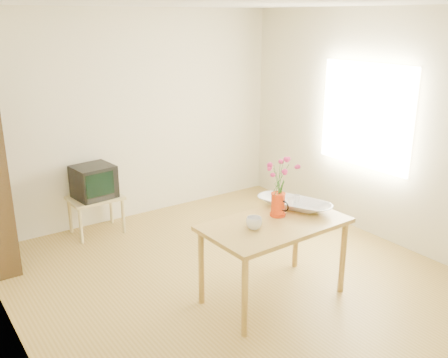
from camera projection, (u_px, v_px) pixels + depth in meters
room at (245, 155)px, 4.49m from camera, size 4.50×4.50×4.50m
table at (275, 232)px, 4.45m from camera, size 1.32×0.78×0.75m
tv_stand at (95, 203)px, 5.91m from camera, size 0.60×0.45×0.46m
pitcher at (278, 205)px, 4.54m from camera, size 0.15×0.22×0.22m
flowers at (279, 176)px, 4.45m from camera, size 0.25×0.25×0.35m
mug at (254, 223)px, 4.27m from camera, size 0.17×0.17×0.11m
bowl at (295, 186)px, 4.69m from camera, size 0.62×0.62×0.45m
teacup_a at (292, 191)px, 4.68m from camera, size 0.09×0.09×0.06m
teacup_b at (297, 189)px, 4.74m from camera, size 0.07×0.07×0.06m
television at (93, 181)px, 5.84m from camera, size 0.48×0.46×0.38m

